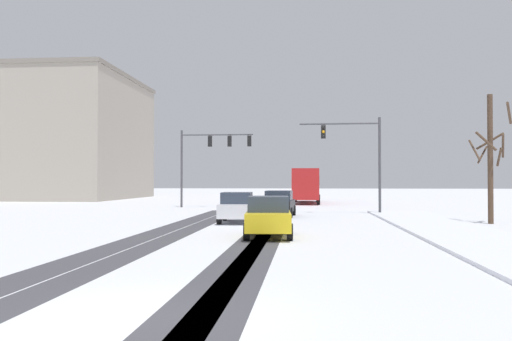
{
  "coord_description": "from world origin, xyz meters",
  "views": [
    {
      "loc": [
        2.72,
        -8.55,
        2.23
      ],
      "look_at": [
        0.0,
        21.12,
        2.8
      ],
      "focal_mm": 37.85,
      "sensor_mm": 36.0,
      "label": 1
    }
  ],
  "objects_px": {
    "traffic_signal_far_left": "(210,150)",
    "car_yellow_cab_third": "(268,216)",
    "traffic_signal_near_right": "(358,149)",
    "car_white_second": "(237,207)",
    "office_building_far_left_block": "(40,138)",
    "bare_tree_sidewalk_mid": "(491,154)",
    "car_black_lead": "(279,203)",
    "bus_oncoming": "(306,183)"
  },
  "relations": [
    {
      "from": "car_yellow_cab_third",
      "to": "car_white_second",
      "type": "bearing_deg",
      "value": 106.68
    },
    {
      "from": "traffic_signal_far_left",
      "to": "car_black_lead",
      "type": "relative_size",
      "value": 1.55
    },
    {
      "from": "car_yellow_cab_third",
      "to": "traffic_signal_far_left",
      "type": "bearing_deg",
      "value": 105.56
    },
    {
      "from": "traffic_signal_far_left",
      "to": "bare_tree_sidewalk_mid",
      "type": "bearing_deg",
      "value": -41.93
    },
    {
      "from": "car_white_second",
      "to": "bare_tree_sidewalk_mid",
      "type": "height_order",
      "value": "bare_tree_sidewalk_mid"
    },
    {
      "from": "car_black_lead",
      "to": "office_building_far_left_block",
      "type": "height_order",
      "value": "office_building_far_left_block"
    },
    {
      "from": "traffic_signal_far_left",
      "to": "car_yellow_cab_third",
      "type": "distance_m",
      "value": 24.61
    },
    {
      "from": "traffic_signal_near_right",
      "to": "car_black_lead",
      "type": "xyz_separation_m",
      "value": [
        -5.14,
        -3.16,
        -3.57
      ]
    },
    {
      "from": "car_white_second",
      "to": "bus_oncoming",
      "type": "relative_size",
      "value": 0.38
    },
    {
      "from": "traffic_signal_far_left",
      "to": "office_building_far_left_block",
      "type": "bearing_deg",
      "value": 140.88
    },
    {
      "from": "car_white_second",
      "to": "office_building_far_left_block",
      "type": "bearing_deg",
      "value": 129.03
    },
    {
      "from": "traffic_signal_near_right",
      "to": "car_black_lead",
      "type": "distance_m",
      "value": 7.01
    },
    {
      "from": "office_building_far_left_block",
      "to": "car_black_lead",
      "type": "bearing_deg",
      "value": -45.0
    },
    {
      "from": "bare_tree_sidewalk_mid",
      "to": "traffic_signal_far_left",
      "type": "bearing_deg",
      "value": 138.07
    },
    {
      "from": "bus_oncoming",
      "to": "bare_tree_sidewalk_mid",
      "type": "distance_m",
      "value": 27.29
    },
    {
      "from": "traffic_signal_near_right",
      "to": "bus_oncoming",
      "type": "distance_m",
      "value": 18.18
    },
    {
      "from": "car_yellow_cab_third",
      "to": "office_building_far_left_block",
      "type": "distance_m",
      "value": 55.12
    },
    {
      "from": "bus_oncoming",
      "to": "traffic_signal_near_right",
      "type": "bearing_deg",
      "value": -79.03
    },
    {
      "from": "bus_oncoming",
      "to": "car_yellow_cab_third",
      "type": "bearing_deg",
      "value": -92.66
    },
    {
      "from": "car_yellow_cab_third",
      "to": "office_building_far_left_block",
      "type": "bearing_deg",
      "value": 126.0
    },
    {
      "from": "traffic_signal_far_left",
      "to": "car_white_second",
      "type": "relative_size",
      "value": 1.56
    },
    {
      "from": "car_black_lead",
      "to": "car_white_second",
      "type": "bearing_deg",
      "value": -111.91
    },
    {
      "from": "bare_tree_sidewalk_mid",
      "to": "car_white_second",
      "type": "bearing_deg",
      "value": -178.54
    },
    {
      "from": "car_white_second",
      "to": "office_building_far_left_block",
      "type": "relative_size",
      "value": 0.17
    },
    {
      "from": "bare_tree_sidewalk_mid",
      "to": "office_building_far_left_block",
      "type": "xyz_separation_m",
      "value": [
        -43.21,
        36.64,
        4.08
      ]
    },
    {
      "from": "traffic_signal_far_left",
      "to": "office_building_far_left_block",
      "type": "distance_m",
      "value": 33.17
    },
    {
      "from": "bare_tree_sidewalk_mid",
      "to": "traffic_signal_near_right",
      "type": "bearing_deg",
      "value": 127.92
    },
    {
      "from": "traffic_signal_near_right",
      "to": "office_building_far_left_block",
      "type": "relative_size",
      "value": 0.27
    },
    {
      "from": "traffic_signal_near_right",
      "to": "bare_tree_sidewalk_mid",
      "type": "xyz_separation_m",
      "value": [
        6.09,
        -7.82,
        -0.79
      ]
    },
    {
      "from": "traffic_signal_far_left",
      "to": "car_white_second",
      "type": "height_order",
      "value": "traffic_signal_far_left"
    },
    {
      "from": "traffic_signal_near_right",
      "to": "car_yellow_cab_third",
      "type": "height_order",
      "value": "traffic_signal_near_right"
    },
    {
      "from": "traffic_signal_near_right",
      "to": "car_white_second",
      "type": "height_order",
      "value": "traffic_signal_near_right"
    },
    {
      "from": "traffic_signal_far_left",
      "to": "bus_oncoming",
      "type": "bearing_deg",
      "value": 50.38
    },
    {
      "from": "traffic_signal_near_right",
      "to": "traffic_signal_far_left",
      "type": "relative_size",
      "value": 1.0
    },
    {
      "from": "office_building_far_left_block",
      "to": "bare_tree_sidewalk_mid",
      "type": "bearing_deg",
      "value": -40.29
    },
    {
      "from": "office_building_far_left_block",
      "to": "car_yellow_cab_third",
      "type": "bearing_deg",
      "value": -54.0
    },
    {
      "from": "traffic_signal_near_right",
      "to": "office_building_far_left_block",
      "type": "xyz_separation_m",
      "value": [
        -37.12,
        28.82,
        3.29
      ]
    },
    {
      "from": "traffic_signal_far_left",
      "to": "car_black_lead",
      "type": "xyz_separation_m",
      "value": [
        6.35,
        -11.13,
        -3.98
      ]
    },
    {
      "from": "car_black_lead",
      "to": "bus_oncoming",
      "type": "relative_size",
      "value": 0.38
    },
    {
      "from": "traffic_signal_near_right",
      "to": "car_black_lead",
      "type": "relative_size",
      "value": 1.55
    },
    {
      "from": "traffic_signal_far_left",
      "to": "car_yellow_cab_third",
      "type": "height_order",
      "value": "traffic_signal_far_left"
    },
    {
      "from": "office_building_far_left_block",
      "to": "traffic_signal_near_right",
      "type": "bearing_deg",
      "value": -37.82
    }
  ]
}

